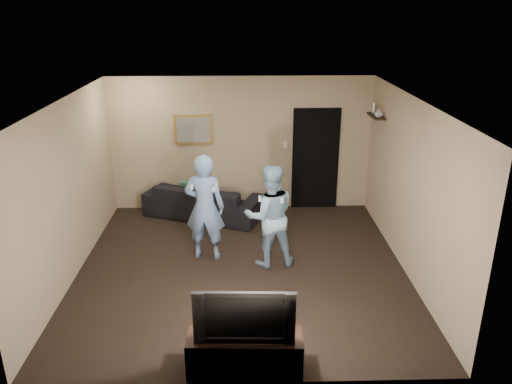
{
  "coord_description": "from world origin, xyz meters",
  "views": [
    {
      "loc": [
        0.03,
        -6.81,
        3.85
      ],
      "look_at": [
        0.23,
        0.3,
        1.15
      ],
      "focal_mm": 35.0,
      "sensor_mm": 36.0,
      "label": 1
    }
  ],
  "objects_px": {
    "sofa": "(204,200)",
    "wii_player_right": "(270,216)",
    "television": "(245,312)",
    "tv_console": "(245,353)",
    "wii_player_left": "(205,207)"
  },
  "relations": [
    {
      "from": "television",
      "to": "wii_player_right",
      "type": "bearing_deg",
      "value": 83.0
    },
    {
      "from": "television",
      "to": "wii_player_left",
      "type": "xyz_separation_m",
      "value": [
        -0.6,
        2.74,
        0.08
      ]
    },
    {
      "from": "tv_console",
      "to": "television",
      "type": "bearing_deg",
      "value": 0.0
    },
    {
      "from": "sofa",
      "to": "tv_console",
      "type": "distance_m",
      "value": 4.45
    },
    {
      "from": "tv_console",
      "to": "wii_player_right",
      "type": "bearing_deg",
      "value": 83.0
    },
    {
      "from": "sofa",
      "to": "tv_console",
      "type": "xyz_separation_m",
      "value": [
        0.76,
        -4.39,
        -0.07
      ]
    },
    {
      "from": "sofa",
      "to": "wii_player_left",
      "type": "xyz_separation_m",
      "value": [
        0.15,
        -1.65,
        0.54
      ]
    },
    {
      "from": "television",
      "to": "wii_player_right",
      "type": "relative_size",
      "value": 0.66
    },
    {
      "from": "tv_console",
      "to": "wii_player_left",
      "type": "relative_size",
      "value": 0.73
    },
    {
      "from": "sofa",
      "to": "wii_player_right",
      "type": "xyz_separation_m",
      "value": [
        1.16,
        -1.92,
        0.49
      ]
    },
    {
      "from": "wii_player_left",
      "to": "tv_console",
      "type": "bearing_deg",
      "value": -77.58
    },
    {
      "from": "tv_console",
      "to": "television",
      "type": "xyz_separation_m",
      "value": [
        0.0,
        0.0,
        0.53
      ]
    },
    {
      "from": "sofa",
      "to": "wii_player_right",
      "type": "height_order",
      "value": "wii_player_right"
    },
    {
      "from": "sofa",
      "to": "wii_player_right",
      "type": "distance_m",
      "value": 2.29
    },
    {
      "from": "television",
      "to": "wii_player_right",
      "type": "xyz_separation_m",
      "value": [
        0.4,
        2.47,
        0.03
      ]
    }
  ]
}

